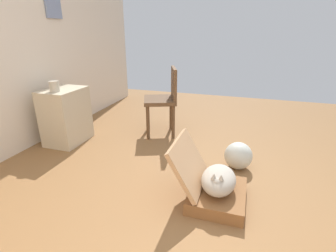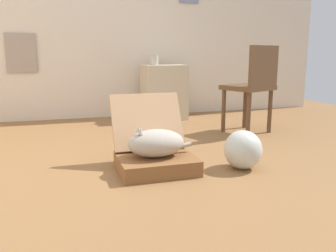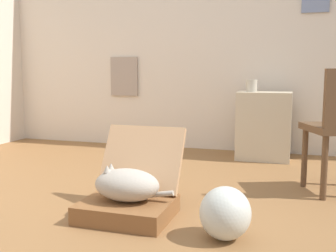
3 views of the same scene
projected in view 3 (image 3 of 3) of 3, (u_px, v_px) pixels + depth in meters
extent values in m
plane|color=olive|center=(120.00, 208.00, 2.61)|extent=(7.68, 7.68, 0.00)
cube|color=beige|center=(200.00, 36.00, 4.57)|extent=(6.40, 0.12, 2.60)
cube|color=gray|center=(124.00, 76.00, 4.84)|extent=(0.35, 0.02, 0.47)
cube|color=brown|center=(127.00, 209.00, 2.43)|extent=(0.54, 0.45, 0.11)
cube|color=tan|center=(142.00, 159.00, 2.63)|extent=(0.54, 0.26, 0.41)
ellipsoid|color=#B2A899|center=(127.00, 185.00, 2.41)|extent=(0.40, 0.28, 0.19)
sphere|color=#B2A899|center=(110.00, 178.00, 2.44)|extent=(0.10, 0.10, 0.10)
cone|color=#B2A899|center=(108.00, 169.00, 2.40)|extent=(0.05, 0.05, 0.05)
cone|color=#B2A899|center=(112.00, 167.00, 2.46)|extent=(0.05, 0.05, 0.05)
cylinder|color=#B2A899|center=(158.00, 194.00, 2.40)|extent=(0.20, 0.03, 0.07)
ellipsoid|color=silver|center=(225.00, 213.00, 2.11)|extent=(0.27, 0.28, 0.28)
cube|color=beige|center=(264.00, 126.00, 4.08)|extent=(0.53, 0.40, 0.69)
cylinder|color=#B7AD99|center=(252.00, 86.00, 4.05)|extent=(0.11, 0.11, 0.12)
cylinder|color=brown|center=(305.00, 158.00, 3.08)|extent=(0.04, 0.04, 0.46)
cylinder|color=brown|center=(324.00, 168.00, 2.75)|extent=(0.04, 0.04, 0.46)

